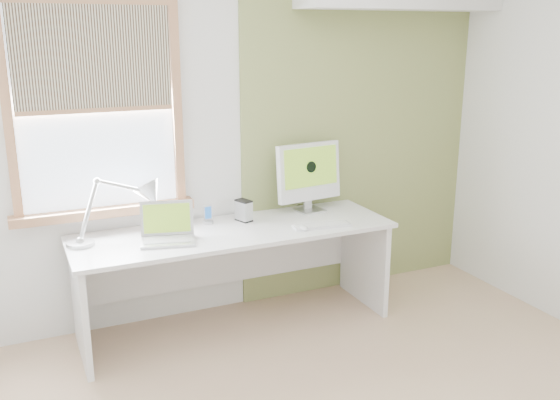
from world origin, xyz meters
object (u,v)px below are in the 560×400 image
desk_lamp (138,201)px  imac (309,173)px  laptop (168,231)px  desk (232,253)px  external_drive (244,211)px

desk_lamp → imac: imac is taller
desk_lamp → laptop: size_ratio=1.90×
laptop → imac: size_ratio=0.75×
desk → desk_lamp: 0.75m
desk → desk_lamp: size_ratio=2.92×
desk_lamp → laptop: (0.13, -0.23, -0.16)m
desk_lamp → imac: bearing=-0.1°
desk → imac: size_ratio=4.14×
desk_lamp → external_drive: size_ratio=4.90×
external_drive → desk: bearing=-143.6°
external_drive → imac: bearing=4.9°
external_drive → imac: 0.58m
imac → desk: bearing=-168.1°
desk → imac: bearing=11.9°
laptop → external_drive: bearing=17.1°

